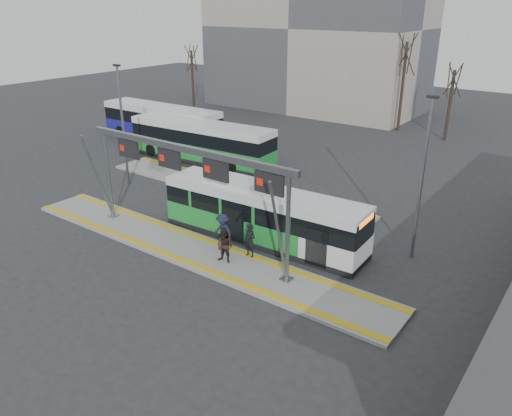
{
  "coord_description": "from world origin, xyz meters",
  "views": [
    {
      "loc": [
        15.92,
        -16.1,
        11.67
      ],
      "look_at": [
        1.81,
        3.0,
        1.8
      ],
      "focal_mm": 35.0,
      "sensor_mm": 36.0,
      "label": 1
    }
  ],
  "objects": [
    {
      "name": "tree_left",
      "position": [
        -1.38,
        30.59,
        7.1
      ],
      "size": [
        1.4,
        1.4,
        9.36
      ],
      "color": "#382B21",
      "rests_on": "ground"
    },
    {
      "name": "ground",
      "position": [
        0.0,
        0.0,
        0.0
      ],
      "size": [
        120.0,
        120.0,
        0.0
      ],
      "primitive_type": "plane",
      "color": "#2D2D30",
      "rests_on": "ground"
    },
    {
      "name": "platform_main",
      "position": [
        0.0,
        0.0,
        0.07
      ],
      "size": [
        22.0,
        3.0,
        0.15
      ],
      "primitive_type": "cube",
      "color": "gray",
      "rests_on": "ground"
    },
    {
      "name": "tactile_second",
      "position": [
        -4.0,
        9.15,
        0.16
      ],
      "size": [
        20.0,
        0.35,
        0.02
      ],
      "color": "yellow",
      "rests_on": "platform_second"
    },
    {
      "name": "tree_far",
      "position": [
        -25.95,
        27.92,
        5.49
      ],
      "size": [
        1.4,
        1.4,
        7.24
      ],
      "color": "#382B21",
      "rests_on": "ground"
    },
    {
      "name": "bg_bus_blue",
      "position": [
        -16.94,
        14.21,
        1.55
      ],
      "size": [
        12.09,
        2.86,
        3.14
      ],
      "rotation": [
        0.0,
        0.0,
        0.02
      ],
      "color": "black",
      "rests_on": "ground"
    },
    {
      "name": "platform_second",
      "position": [
        -4.0,
        8.0,
        0.07
      ],
      "size": [
        20.0,
        3.0,
        0.15
      ],
      "primitive_type": "cube",
      "color": "gray",
      "rests_on": "ground"
    },
    {
      "name": "gantry",
      "position": [
        -0.35,
        0.25,
        4.3
      ],
      "size": [
        13.0,
        1.68,
        5.2
      ],
      "color": "slate",
      "rests_on": "platform_main"
    },
    {
      "name": "tree_mid",
      "position": [
        3.42,
        29.73,
        5.31
      ],
      "size": [
        1.4,
        1.4,
        7.01
      ],
      "color": "#382B21",
      "rests_on": "ground"
    },
    {
      "name": "bg_bus_green",
      "position": [
        -9.98,
        11.8,
        1.51
      ],
      "size": [
        12.38,
        3.38,
        3.06
      ],
      "rotation": [
        0.0,
        0.0,
        0.06
      ],
      "color": "black",
      "rests_on": "ground"
    },
    {
      "name": "passenger_b",
      "position": [
        2.25,
        -0.08,
        1.0
      ],
      "size": [
        0.9,
        0.75,
        1.69
      ],
      "primitive_type": "imported",
      "rotation": [
        0.0,
        0.0,
        0.13
      ],
      "color": "black",
      "rests_on": "platform_main"
    },
    {
      "name": "lamp_east",
      "position": [
        9.15,
        5.96,
        4.19
      ],
      "size": [
        0.5,
        0.25,
        7.9
      ],
      "color": "slate",
      "rests_on": "ground"
    },
    {
      "name": "apartment_block",
      "position": [
        -14.0,
        36.0,
        9.21
      ],
      "size": [
        24.5,
        12.5,
        18.4
      ],
      "color": "#A99C8D",
      "rests_on": "ground"
    },
    {
      "name": "passenger_a",
      "position": [
        2.86,
        1.09,
        0.99
      ],
      "size": [
        0.62,
        0.41,
        1.69
      ],
      "primitive_type": "imported",
      "rotation": [
        0.0,
        0.0,
        -0.02
      ],
      "color": "black",
      "rests_on": "platform_main"
    },
    {
      "name": "hero_bus",
      "position": [
        2.08,
        3.16,
        1.41
      ],
      "size": [
        11.29,
        2.9,
        3.08
      ],
      "rotation": [
        0.0,
        0.0,
        0.05
      ],
      "color": "black",
      "rests_on": "ground"
    },
    {
      "name": "lamp_west",
      "position": [
        -10.67,
        4.97,
        4.22
      ],
      "size": [
        0.5,
        0.25,
        7.96
      ],
      "color": "slate",
      "rests_on": "ground"
    },
    {
      "name": "tactile_main",
      "position": [
        0.0,
        0.0,
        0.16
      ],
      "size": [
        22.0,
        2.65,
        0.02
      ],
      "color": "yellow",
      "rests_on": "platform_main"
    },
    {
      "name": "passenger_c",
      "position": [
        1.29,
        0.94,
        1.09
      ],
      "size": [
        1.32,
        0.91,
        1.87
      ],
      "primitive_type": "imported",
      "rotation": [
        0.0,
        0.0,
        -0.19
      ],
      "color": "#1C2032",
      "rests_on": "platform_main"
    }
  ]
}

